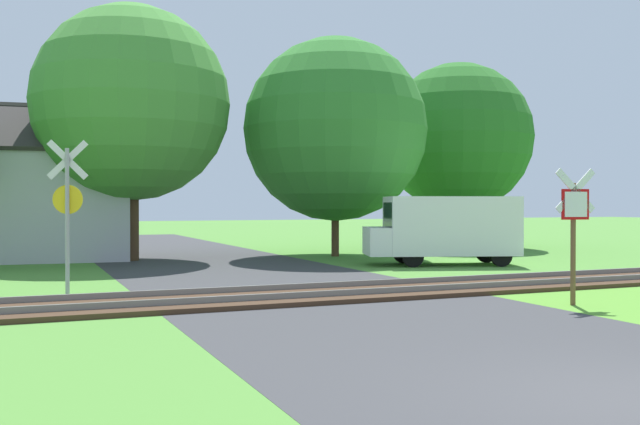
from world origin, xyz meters
TOP-DOWN VIEW (x-y plane):
  - road_asphalt at (0.00, 2.00)m, footprint 7.09×80.00m
  - rail_track at (0.00, 8.96)m, footprint 60.00×2.60m
  - stop_sign_near at (4.15, 5.78)m, footprint 0.87×0.19m
  - crossing_sign_far at (-4.91, 11.37)m, footprint 0.86×0.24m
  - house at (-5.28, 22.70)m, footprint 7.14×5.86m
  - tree_right at (5.24, 19.67)m, footprint 6.98×6.98m
  - tree_center at (-2.20, 20.61)m, footprint 6.88×6.88m
  - tree_far at (12.83, 22.74)m, footprint 6.89×6.89m
  - mail_truck at (6.99, 14.73)m, footprint 5.23×3.31m

SIDE VIEW (x-z plane):
  - road_asphalt at x=0.00m, z-range 0.00..0.01m
  - rail_track at x=0.00m, z-range -0.05..0.17m
  - mail_truck at x=6.99m, z-range 0.12..2.36m
  - stop_sign_near at x=4.15m, z-range 0.29..2.99m
  - crossing_sign_far at x=-4.91m, z-range 0.30..3.70m
  - house at x=-5.28m, z-range -0.72..4.93m
  - tree_right at x=5.24m, z-range 0.67..9.00m
  - tree_far at x=12.83m, z-range 0.81..9.31m
  - tree_center at x=-2.20m, z-range 1.05..10.05m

